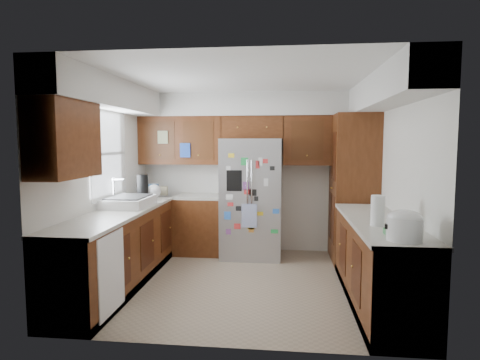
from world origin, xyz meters
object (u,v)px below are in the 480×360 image
Objects in this scene: rice_cooker at (405,225)px; pantry at (353,188)px; paper_towel at (378,211)px; fridge at (252,198)px.

pantry is at bearing 89.99° from rice_cooker.
rice_cooker is 0.60m from paper_towel.
paper_towel is (-0.09, 0.59, 0.02)m from rice_cooker.
fridge reaches higher than rice_cooker.
paper_towel is (-0.09, -1.94, -0.00)m from pantry.
pantry is 2.53m from rice_cooker.
fridge is 5.89× the size of rice_cooker.
pantry is 7.09× the size of paper_towel.
fridge is 5.94× the size of paper_towel.
fridge is 2.99m from rice_cooker.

